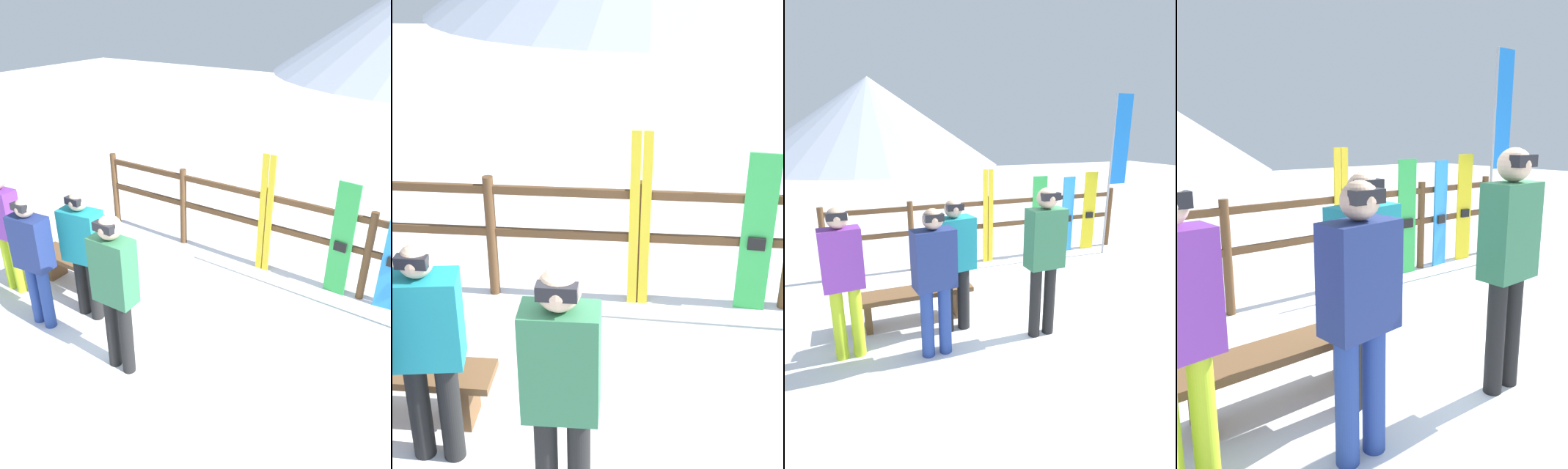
% 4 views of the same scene
% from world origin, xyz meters
% --- Properties ---
extents(ground_plane, '(40.00, 40.00, 0.00)m').
position_xyz_m(ground_plane, '(0.00, 0.00, 0.00)').
color(ground_plane, white).
extents(fence, '(5.71, 0.10, 1.23)m').
position_xyz_m(fence, '(0.00, 2.14, 0.73)').
color(fence, brown).
rests_on(fence, ground).
extents(bench, '(1.52, 0.36, 0.43)m').
position_xyz_m(bench, '(-1.75, 0.32, 0.33)').
color(bench, brown).
rests_on(bench, ground).
extents(person_plaid_green, '(0.43, 0.24, 1.79)m').
position_xyz_m(person_plaid_green, '(-0.37, -0.54, 1.05)').
color(person_plaid_green, black).
rests_on(person_plaid_green, ground).
extents(person_teal, '(0.50, 0.33, 1.64)m').
position_xyz_m(person_teal, '(-1.30, -0.05, 0.94)').
color(person_teal, black).
rests_on(person_teal, ground).
extents(ski_pair_yellow, '(0.20, 0.02, 1.73)m').
position_xyz_m(ski_pair_yellow, '(0.01, 2.08, 0.86)').
color(ski_pair_yellow, yellow).
rests_on(ski_pair_yellow, ground).
extents(snowboard_green, '(0.29, 0.08, 1.56)m').
position_xyz_m(snowboard_green, '(1.07, 2.08, 0.78)').
color(snowboard_green, green).
rests_on(snowboard_green, ground).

